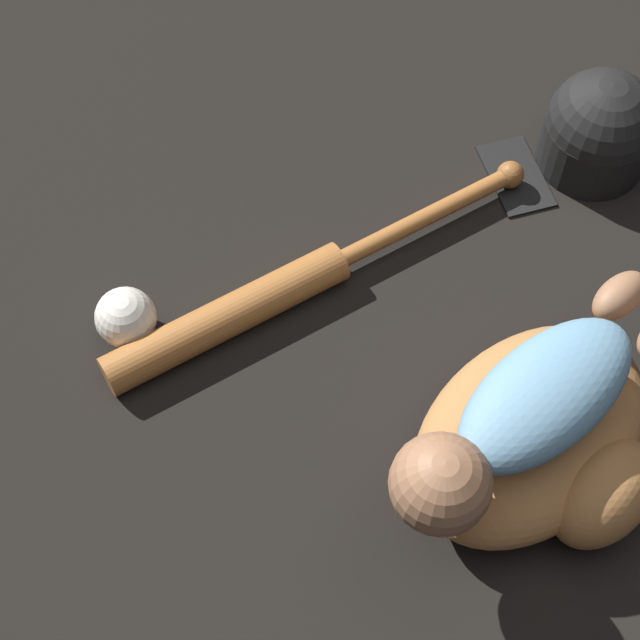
{
  "coord_description": "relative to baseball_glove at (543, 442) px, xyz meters",
  "views": [
    {
      "loc": [
        0.54,
        0.01,
        1.1
      ],
      "look_at": [
        0.03,
        -0.31,
        0.08
      ],
      "focal_mm": 60.0,
      "sensor_mm": 36.0,
      "label": 1
    }
  ],
  "objects": [
    {
      "name": "baseball",
      "position": [
        0.1,
        -0.48,
        -0.02
      ],
      "size": [
        0.07,
        0.07,
        0.07
      ],
      "color": "silver",
      "rests_on": "ground"
    },
    {
      "name": "baseball_glove",
      "position": [
        0.0,
        0.0,
        0.0
      ],
      "size": [
        0.34,
        0.29,
        0.11
      ],
      "color": "#A8703D",
      "rests_on": "ground"
    },
    {
      "name": "baseball_cap",
      "position": [
        -0.42,
        -0.13,
        0.0
      ],
      "size": [
        0.21,
        0.21,
        0.14
      ],
      "color": "black",
      "rests_on": "ground"
    },
    {
      "name": "baseball_bat",
      "position": [
        -0.02,
        -0.36,
        -0.03
      ],
      "size": [
        0.53,
        0.3,
        0.05
      ],
      "color": "#9E602D",
      "rests_on": "ground"
    },
    {
      "name": "baby_figure",
      "position": [
        0.03,
        -0.03,
        0.09
      ],
      "size": [
        0.39,
        0.2,
        0.1
      ],
      "color": "#6693B2",
      "rests_on": "baseball_glove"
    },
    {
      "name": "ground_plane",
      "position": [
        -0.02,
        0.03,
        -0.05
      ],
      "size": [
        6.0,
        6.0,
        0.0
      ],
      "primitive_type": "plane",
      "color": "black"
    }
  ]
}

